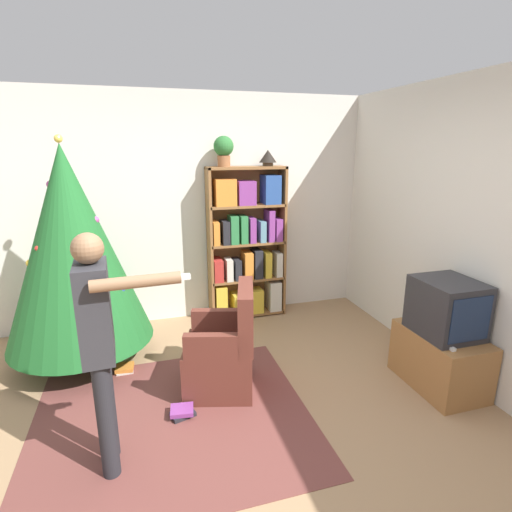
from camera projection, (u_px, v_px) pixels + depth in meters
name	position (u px, v px, depth m)	size (l,w,h in m)	color
ground_plane	(240.00, 437.00, 2.86)	(14.00, 14.00, 0.00)	#9E7A56
wall_back	(190.00, 210.00, 4.62)	(8.00, 0.10, 2.60)	silver
wall_right	(503.00, 241.00, 3.09)	(0.10, 8.00, 2.60)	silver
area_rug	(173.00, 420.00, 3.04)	(2.06, 1.81, 0.01)	brown
bookshelf	(247.00, 246.00, 4.71)	(0.91, 0.27, 1.79)	brown
tv_stand	(440.00, 359.00, 3.43)	(0.48, 0.75, 0.49)	#996638
television	(447.00, 308.00, 3.30)	(0.45, 0.51, 0.47)	#28282D
game_remote	(449.00, 347.00, 3.11)	(0.04, 0.12, 0.02)	white
christmas_tree	(72.00, 248.00, 3.61)	(1.31, 1.31, 2.11)	#4C3323
armchair	(224.00, 354.00, 3.37)	(0.70, 0.69, 0.92)	brown
standing_person	(99.00, 337.00, 2.38)	(0.64, 0.47, 1.55)	#232328
potted_plant	(224.00, 149.00, 4.35)	(0.22, 0.22, 0.33)	#935B38
table_lamp	(268.00, 157.00, 4.51)	(0.20, 0.20, 0.18)	#473828
book_pile_near_tree	(125.00, 368.00, 3.69)	(0.17, 0.16, 0.06)	beige
book_pile_by_chair	(182.00, 412.00, 3.07)	(0.20, 0.17, 0.07)	#232328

